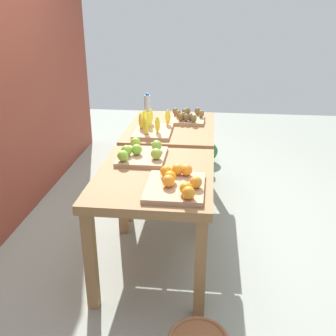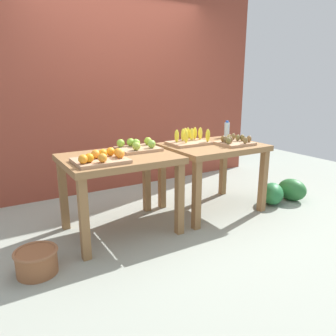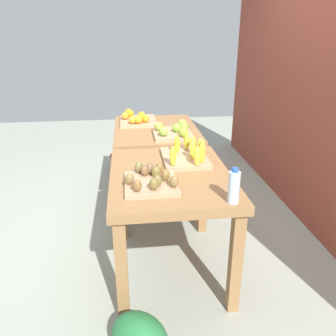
# 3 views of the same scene
# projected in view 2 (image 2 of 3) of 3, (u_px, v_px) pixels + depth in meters

# --- Properties ---
(ground_plane) EXTENTS (8.00, 8.00, 0.00)m
(ground_plane) POSITION_uv_depth(u_px,v_px,m) (170.00, 219.00, 3.47)
(ground_plane) COLOR gray
(back_wall) EXTENTS (4.40, 0.12, 3.00)m
(back_wall) POSITION_uv_depth(u_px,v_px,m) (116.00, 77.00, 4.21)
(back_wall) COLOR brown
(back_wall) RESTS_ON ground_plane
(display_table_left) EXTENTS (1.04, 0.80, 0.76)m
(display_table_left) POSITION_uv_depth(u_px,v_px,m) (119.00, 167.00, 3.03)
(display_table_left) COLOR olive
(display_table_left) RESTS_ON ground_plane
(display_table_right) EXTENTS (1.04, 0.80, 0.76)m
(display_table_right) POSITION_uv_depth(u_px,v_px,m) (213.00, 154.00, 3.59)
(display_table_right) COLOR olive
(display_table_right) RESTS_ON ground_plane
(orange_bin) EXTENTS (0.45, 0.36, 0.11)m
(orange_bin) POSITION_uv_depth(u_px,v_px,m) (102.00, 158.00, 2.73)
(orange_bin) COLOR tan
(orange_bin) RESTS_ON display_table_left
(apple_bin) EXTENTS (0.41, 0.34, 0.11)m
(apple_bin) POSITION_uv_depth(u_px,v_px,m) (138.00, 146.00, 3.23)
(apple_bin) COLOR tan
(apple_bin) RESTS_ON display_table_left
(banana_crate) EXTENTS (0.45, 0.32, 0.17)m
(banana_crate) POSITION_uv_depth(u_px,v_px,m) (189.00, 140.00, 3.56)
(banana_crate) COLOR tan
(banana_crate) RESTS_ON display_table_right
(kiwi_bin) EXTENTS (0.36, 0.32, 0.10)m
(kiwi_bin) POSITION_uv_depth(u_px,v_px,m) (234.00, 142.00, 3.52)
(kiwi_bin) COLOR tan
(kiwi_bin) RESTS_ON display_table_right
(water_bottle) EXTENTS (0.06, 0.06, 0.21)m
(water_bottle) POSITION_uv_depth(u_px,v_px,m) (227.00, 130.00, 4.00)
(water_bottle) COLOR silver
(water_bottle) RESTS_ON display_table_right
(watermelon_pile) EXTENTS (0.68, 0.44, 0.27)m
(watermelon_pile) POSITION_uv_depth(u_px,v_px,m) (283.00, 191.00, 3.94)
(watermelon_pile) COLOR #2B6C33
(watermelon_pile) RESTS_ON ground_plane
(wicker_basket) EXTENTS (0.33, 0.33, 0.20)m
(wicker_basket) POSITION_uv_depth(u_px,v_px,m) (37.00, 261.00, 2.45)
(wicker_basket) COLOR brown
(wicker_basket) RESTS_ON ground_plane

